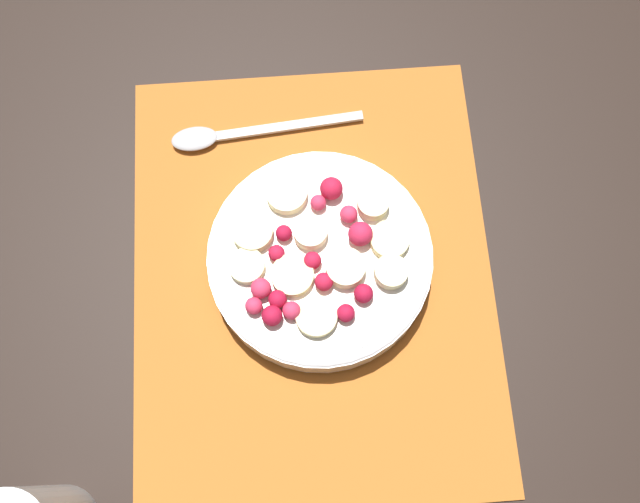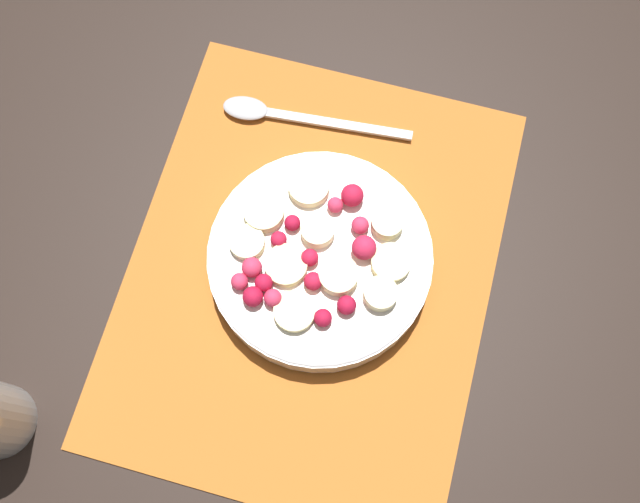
{
  "view_description": "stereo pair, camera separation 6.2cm",
  "coord_description": "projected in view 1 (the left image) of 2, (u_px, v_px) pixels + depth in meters",
  "views": [
    {
      "loc": [
        -0.18,
        0.01,
        0.64
      ],
      "look_at": [
        0.01,
        -0.01,
        0.05
      ],
      "focal_mm": 40.0,
      "sensor_mm": 36.0,
      "label": 1
    },
    {
      "loc": [
        -0.17,
        -0.06,
        0.64
      ],
      "look_at": [
        0.01,
        -0.01,
        0.05
      ],
      "focal_mm": 40.0,
      "sensor_mm": 36.0,
      "label": 2
    }
  ],
  "objects": [
    {
      "name": "placemat",
      "position": [
        313.0,
        274.0,
        0.66
      ],
      "size": [
        0.42,
        0.33,
        0.01
      ],
      "color": "#B26023",
      "rests_on": "ground_plane"
    },
    {
      "name": "spoon",
      "position": [
        229.0,
        134.0,
        0.69
      ],
      "size": [
        0.03,
        0.19,
        0.01
      ],
      "rotation": [
        0.0,
        0.0,
        1.66
      ],
      "color": "#B2B2B7",
      "rests_on": "placemat"
    },
    {
      "name": "ground_plane",
      "position": [
        313.0,
        275.0,
        0.66
      ],
      "size": [
        3.0,
        3.0,
        0.0
      ],
      "primitive_type": "plane",
      "color": "black"
    },
    {
      "name": "fruit_bowl",
      "position": [
        320.0,
        258.0,
        0.64
      ],
      "size": [
        0.2,
        0.2,
        0.05
      ],
      "color": "white",
      "rests_on": "placemat"
    }
  ]
}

